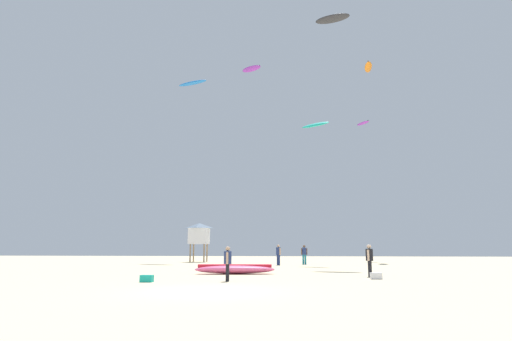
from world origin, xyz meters
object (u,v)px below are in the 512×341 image
gear_bag (376,276)px  kite_aloft_0 (251,69)px  kite_aloft_2 (368,67)px  kite_aloft_1 (193,83)px  kite_aloft_5 (332,19)px  person_foreground (228,261)px  kite_grounded_near (235,269)px  person_midground (278,253)px  kite_aloft_4 (363,123)px  kite_aloft_3 (315,125)px  cooler_box (147,279)px  person_right (304,253)px  person_left (369,258)px  lifeguard_tower (199,233)px

gear_bag → kite_aloft_0: (-8.38, 19.29, 19.63)m
kite_aloft_2 → kite_aloft_1: bearing=-169.1°
kite_aloft_2 → kite_aloft_5: 14.83m
kite_aloft_2 → person_foreground: bearing=-111.9°
kite_aloft_0 → person_foreground: bearing=-86.7°
person_foreground → kite_grounded_near: size_ratio=0.33×
person_midground → kite_aloft_4: (10.17, 14.64, 15.93)m
person_foreground → kite_aloft_2: (12.26, 30.43, 22.44)m
person_foreground → kite_aloft_3: 23.69m
cooler_box → kite_aloft_4: 40.70m
kite_aloft_5 → person_right: bearing=130.4°
person_left → kite_aloft_5: (-0.33, 12.97, 21.36)m
person_midground → kite_grounded_near: bearing=-139.5°
person_foreground → person_right: (3.86, 20.15, 0.09)m
gear_bag → person_right: bearing=100.3°
person_left → kite_grounded_near: 7.84m
person_foreground → kite_aloft_0: size_ratio=0.70×
kite_aloft_3 → kite_aloft_4: kite_aloft_4 is taller
person_midground → person_left: (5.60, -14.58, -0.05)m
kite_aloft_5 → person_left: bearing=-88.5°
person_foreground → kite_aloft_2: 39.75m
kite_aloft_4 → person_right: bearing=-121.6°
lifeguard_tower → kite_aloft_4: bearing=19.9°
kite_aloft_0 → kite_aloft_2: kite_aloft_2 is taller
person_midground → lifeguard_tower: (-8.97, 7.70, 2.00)m
kite_aloft_4 → kite_aloft_5: size_ratio=0.68×
cooler_box → kite_aloft_0: size_ratio=0.24×
person_midground → kite_aloft_0: 19.18m
kite_aloft_0 → kite_aloft_2: 16.66m
kite_aloft_1 → kite_aloft_5: (15.53, -9.72, 1.84)m
kite_aloft_4 → kite_aloft_5: (-4.90, -16.25, 5.38)m
person_right → kite_aloft_3: 12.15m
kite_aloft_1 → lifeguard_tower: bearing=-17.8°
person_midground → kite_aloft_0: kite_aloft_0 is taller
person_right → kite_aloft_3: size_ratio=0.60×
kite_aloft_2 → person_midground: bearing=-131.4°
person_right → kite_aloft_1: 24.01m
person_midground → kite_aloft_2: size_ratio=0.54×
kite_grounded_near → kite_aloft_4: kite_aloft_4 is taller
lifeguard_tower → kite_aloft_1: 17.52m
cooler_box → kite_aloft_3: (8.74, 20.48, 12.95)m
gear_bag → kite_aloft_3: kite_aloft_3 is taller
person_midground → person_right: (2.30, 1.87, -0.02)m
lifeguard_tower → cooler_box: (3.81, -26.80, -2.89)m
cooler_box → kite_aloft_2: 42.04m
person_midground → lifeguard_tower: lifeguard_tower is taller
kite_aloft_1 → kite_aloft_3: kite_aloft_1 is taller
person_left → kite_aloft_3: kite_aloft_3 is taller
lifeguard_tower → cooler_box: 27.23m
cooler_box → gear_bag: size_ratio=1.00×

